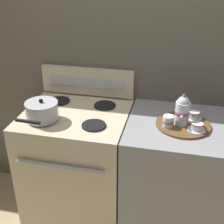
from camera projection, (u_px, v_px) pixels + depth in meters
The scene contains 11 objects.
ground_plane at pixel (128, 220), 2.50m from camera, with size 6.00×6.00×0.00m, color tan.
wall_back at pixel (140, 76), 2.30m from camera, with size 6.00×0.05×2.20m.
stove at pixel (79, 167), 2.37m from camera, with size 0.73×0.68×0.94m.
control_panel at pixel (87, 81), 2.36m from camera, with size 0.71×0.05×0.21m.
side_counter at pixel (180, 181), 2.22m from camera, with size 0.77×0.66×0.93m.
saucepan at pixel (42, 111), 2.02m from camera, with size 0.21×0.31×0.15m.
serving_tray at pixel (183, 125), 2.00m from camera, with size 0.35×0.35×0.01m.
teapot at pixel (182, 111), 1.95m from camera, with size 0.09×0.15×0.21m.
teacup_left at pixel (197, 127), 1.91m from camera, with size 0.11×0.11×0.05m.
teacup_right at pixel (194, 115), 2.04m from camera, with size 0.11×0.11×0.05m.
creamer_jug at pixel (168, 121), 1.94m from camera, with size 0.07×0.07×0.07m.
Camera 1 is at (0.28, -1.81, 1.92)m, focal length 50.00 mm.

